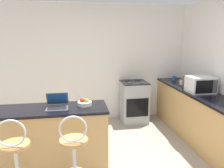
{
  "coord_description": "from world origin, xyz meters",
  "views": [
    {
      "loc": [
        -0.3,
        -2.45,
        1.91
      ],
      "look_at": [
        0.36,
        1.52,
        1.01
      ],
      "focal_mm": 35.0,
      "sensor_mm": 36.0,
      "label": 1
    }
  ],
  "objects_px": {
    "stove_range": "(134,102)",
    "fruit_bowl": "(84,103)",
    "laptop": "(57,104)",
    "microwave": "(201,85)",
    "mug_blue": "(174,78)",
    "mug_white": "(182,82)",
    "bar_stool_far": "(74,156)",
    "pepper_mill": "(184,82)",
    "bar_stool_near": "(16,161)"
  },
  "relations": [
    {
      "from": "bar_stool_near",
      "to": "stove_range",
      "type": "bearing_deg",
      "value": 46.98
    },
    {
      "from": "mug_white",
      "to": "laptop",
      "type": "bearing_deg",
      "value": -156.07
    },
    {
      "from": "mug_white",
      "to": "stove_range",
      "type": "bearing_deg",
      "value": 153.82
    },
    {
      "from": "mug_blue",
      "to": "stove_range",
      "type": "bearing_deg",
      "value": -178.95
    },
    {
      "from": "microwave",
      "to": "mug_white",
      "type": "bearing_deg",
      "value": 93.43
    },
    {
      "from": "bar_stool_near",
      "to": "mug_white",
      "type": "distance_m",
      "value": 3.37
    },
    {
      "from": "pepper_mill",
      "to": "mug_blue",
      "type": "bearing_deg",
      "value": 79.54
    },
    {
      "from": "stove_range",
      "to": "fruit_bowl",
      "type": "bearing_deg",
      "value": -127.98
    },
    {
      "from": "microwave",
      "to": "stove_range",
      "type": "relative_size",
      "value": 0.48
    },
    {
      "from": "mug_blue",
      "to": "laptop",
      "type": "bearing_deg",
      "value": -148.24
    },
    {
      "from": "fruit_bowl",
      "to": "mug_blue",
      "type": "xyz_separation_m",
      "value": [
        2.09,
        1.5,
        0.01
      ]
    },
    {
      "from": "laptop",
      "to": "microwave",
      "type": "xyz_separation_m",
      "value": [
        2.46,
        0.44,
        0.09
      ]
    },
    {
      "from": "mug_blue",
      "to": "bar_stool_far",
      "type": "bearing_deg",
      "value": -136.42
    },
    {
      "from": "mug_blue",
      "to": "mug_white",
      "type": "xyz_separation_m",
      "value": [
        -0.05,
        -0.45,
        -0.0
      ]
    },
    {
      "from": "bar_stool_far",
      "to": "pepper_mill",
      "type": "distance_m",
      "value": 2.62
    },
    {
      "from": "laptop",
      "to": "mug_blue",
      "type": "distance_m",
      "value": 2.91
    },
    {
      "from": "bar_stool_near",
      "to": "bar_stool_far",
      "type": "bearing_deg",
      "value": 0.0
    },
    {
      "from": "stove_range",
      "to": "pepper_mill",
      "type": "height_order",
      "value": "pepper_mill"
    },
    {
      "from": "fruit_bowl",
      "to": "pepper_mill",
      "type": "height_order",
      "value": "pepper_mill"
    },
    {
      "from": "mug_white",
      "to": "fruit_bowl",
      "type": "bearing_deg",
      "value": -152.95
    },
    {
      "from": "mug_blue",
      "to": "mug_white",
      "type": "bearing_deg",
      "value": -95.74
    },
    {
      "from": "laptop",
      "to": "mug_blue",
      "type": "height_order",
      "value": "laptop"
    },
    {
      "from": "mug_blue",
      "to": "mug_white",
      "type": "height_order",
      "value": "mug_blue"
    },
    {
      "from": "laptop",
      "to": "stove_range",
      "type": "relative_size",
      "value": 0.33
    },
    {
      "from": "pepper_mill",
      "to": "mug_blue",
      "type": "distance_m",
      "value": 0.71
    },
    {
      "from": "microwave",
      "to": "mug_white",
      "type": "xyz_separation_m",
      "value": [
        -0.04,
        0.63,
        -0.09
      ]
    },
    {
      "from": "bar_stool_far",
      "to": "mug_blue",
      "type": "xyz_separation_m",
      "value": [
        2.25,
        2.14,
        0.47
      ]
    },
    {
      "from": "fruit_bowl",
      "to": "mug_white",
      "type": "distance_m",
      "value": 2.29
    },
    {
      "from": "microwave",
      "to": "mug_blue",
      "type": "distance_m",
      "value": 1.09
    },
    {
      "from": "microwave",
      "to": "fruit_bowl",
      "type": "relative_size",
      "value": 2.19
    },
    {
      "from": "fruit_bowl",
      "to": "pepper_mill",
      "type": "distance_m",
      "value": 2.12
    },
    {
      "from": "bar_stool_far",
      "to": "stove_range",
      "type": "bearing_deg",
      "value": 58.19
    },
    {
      "from": "microwave",
      "to": "pepper_mill",
      "type": "xyz_separation_m",
      "value": [
        -0.12,
        0.39,
        -0.03
      ]
    },
    {
      "from": "laptop",
      "to": "stove_range",
      "type": "xyz_separation_m",
      "value": [
        1.54,
        1.51,
        -0.51
      ]
    },
    {
      "from": "stove_range",
      "to": "fruit_bowl",
      "type": "xyz_separation_m",
      "value": [
        -1.16,
        -1.48,
        0.5
      ]
    },
    {
      "from": "laptop",
      "to": "microwave",
      "type": "relative_size",
      "value": 0.68
    },
    {
      "from": "fruit_bowl",
      "to": "mug_white",
      "type": "height_order",
      "value": "fruit_bowl"
    },
    {
      "from": "mug_blue",
      "to": "bar_stool_near",
      "type": "bearing_deg",
      "value": -143.7
    },
    {
      "from": "stove_range",
      "to": "mug_blue",
      "type": "relative_size",
      "value": 9.18
    },
    {
      "from": "microwave",
      "to": "mug_white",
      "type": "relative_size",
      "value": 4.57
    },
    {
      "from": "bar_stool_near",
      "to": "microwave",
      "type": "relative_size",
      "value": 2.32
    },
    {
      "from": "laptop",
      "to": "fruit_bowl",
      "type": "height_order",
      "value": "laptop"
    },
    {
      "from": "laptop",
      "to": "mug_white",
      "type": "relative_size",
      "value": 3.1
    },
    {
      "from": "fruit_bowl",
      "to": "mug_blue",
      "type": "height_order",
      "value": "fruit_bowl"
    },
    {
      "from": "bar_stool_far",
      "to": "laptop",
      "type": "bearing_deg",
      "value": 109.69
    },
    {
      "from": "bar_stool_far",
      "to": "bar_stool_near",
      "type": "bearing_deg",
      "value": 180.0
    },
    {
      "from": "fruit_bowl",
      "to": "mug_white",
      "type": "xyz_separation_m",
      "value": [
        2.04,
        1.04,
        0.01
      ]
    },
    {
      "from": "microwave",
      "to": "stove_range",
      "type": "distance_m",
      "value": 1.54
    },
    {
      "from": "bar_stool_near",
      "to": "mug_white",
      "type": "height_order",
      "value": "bar_stool_near"
    },
    {
      "from": "bar_stool_near",
      "to": "fruit_bowl",
      "type": "bearing_deg",
      "value": 37.96
    }
  ]
}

